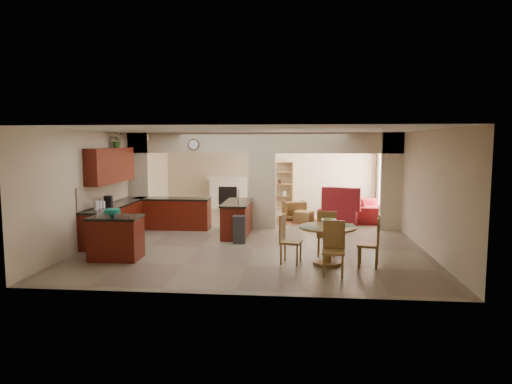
# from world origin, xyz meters

# --- Properties ---
(floor) EXTENTS (10.00, 10.00, 0.00)m
(floor) POSITION_xyz_m (0.00, 0.00, 0.00)
(floor) COLOR #746950
(floor) RESTS_ON ground
(ceiling) EXTENTS (10.00, 10.00, 0.00)m
(ceiling) POSITION_xyz_m (0.00, 0.00, 2.80)
(ceiling) COLOR white
(ceiling) RESTS_ON wall_back
(wall_back) EXTENTS (8.00, 0.00, 8.00)m
(wall_back) POSITION_xyz_m (0.00, 5.00, 1.40)
(wall_back) COLOR beige
(wall_back) RESTS_ON floor
(wall_front) EXTENTS (8.00, 0.00, 8.00)m
(wall_front) POSITION_xyz_m (0.00, -5.00, 1.40)
(wall_front) COLOR beige
(wall_front) RESTS_ON floor
(wall_left) EXTENTS (0.00, 10.00, 10.00)m
(wall_left) POSITION_xyz_m (-4.00, 0.00, 1.40)
(wall_left) COLOR beige
(wall_left) RESTS_ON floor
(wall_right) EXTENTS (0.00, 10.00, 10.00)m
(wall_right) POSITION_xyz_m (4.00, 0.00, 1.40)
(wall_right) COLOR beige
(wall_right) RESTS_ON floor
(partition_left_pier) EXTENTS (0.60, 0.25, 2.80)m
(partition_left_pier) POSITION_xyz_m (-3.70, 1.00, 1.40)
(partition_left_pier) COLOR beige
(partition_left_pier) RESTS_ON floor
(partition_center_pier) EXTENTS (0.80, 0.25, 2.20)m
(partition_center_pier) POSITION_xyz_m (0.00, 1.00, 1.10)
(partition_center_pier) COLOR beige
(partition_center_pier) RESTS_ON floor
(partition_right_pier) EXTENTS (0.60, 0.25, 2.80)m
(partition_right_pier) POSITION_xyz_m (3.70, 1.00, 1.40)
(partition_right_pier) COLOR beige
(partition_right_pier) RESTS_ON floor
(partition_header) EXTENTS (8.00, 0.25, 0.60)m
(partition_header) POSITION_xyz_m (0.00, 1.00, 2.50)
(partition_header) COLOR beige
(partition_header) RESTS_ON partition_center_pier
(kitchen_counter) EXTENTS (2.52, 3.29, 1.48)m
(kitchen_counter) POSITION_xyz_m (-3.26, -0.25, 0.46)
(kitchen_counter) COLOR #450A07
(kitchen_counter) RESTS_ON floor
(upper_cabinets) EXTENTS (0.35, 2.40, 0.90)m
(upper_cabinets) POSITION_xyz_m (-3.82, -0.80, 1.92)
(upper_cabinets) COLOR #450A07
(upper_cabinets) RESTS_ON wall_left
(peninsula) EXTENTS (0.70, 1.85, 0.91)m
(peninsula) POSITION_xyz_m (-0.60, -0.11, 0.46)
(peninsula) COLOR #450A07
(peninsula) RESTS_ON floor
(wall_clock) EXTENTS (0.34, 0.03, 0.34)m
(wall_clock) POSITION_xyz_m (-2.00, 0.85, 2.45)
(wall_clock) COLOR #4D2819
(wall_clock) RESTS_ON partition_header
(rug) EXTENTS (1.60, 1.30, 0.01)m
(rug) POSITION_xyz_m (1.20, 2.10, 0.01)
(rug) COLOR brown
(rug) RESTS_ON floor
(fireplace) EXTENTS (1.60, 0.35, 1.20)m
(fireplace) POSITION_xyz_m (-1.60, 4.83, 0.61)
(fireplace) COLOR white
(fireplace) RESTS_ON floor
(shelving_unit) EXTENTS (1.00, 0.32, 1.80)m
(shelving_unit) POSITION_xyz_m (0.35, 4.82, 0.90)
(shelving_unit) COLOR brown
(shelving_unit) RESTS_ON floor
(window_a) EXTENTS (0.02, 0.90, 1.90)m
(window_a) POSITION_xyz_m (3.97, 2.30, 1.20)
(window_a) COLOR white
(window_a) RESTS_ON wall_right
(window_b) EXTENTS (0.02, 0.90, 1.90)m
(window_b) POSITION_xyz_m (3.97, 4.00, 1.20)
(window_b) COLOR white
(window_b) RESTS_ON wall_right
(glazed_door) EXTENTS (0.02, 0.70, 2.10)m
(glazed_door) POSITION_xyz_m (3.97, 3.15, 1.05)
(glazed_door) COLOR white
(glazed_door) RESTS_ON wall_right
(drape_a_left) EXTENTS (0.10, 0.28, 2.30)m
(drape_a_left) POSITION_xyz_m (3.93, 1.70, 1.20)
(drape_a_left) COLOR #421E1A
(drape_a_left) RESTS_ON wall_right
(drape_a_right) EXTENTS (0.10, 0.28, 2.30)m
(drape_a_right) POSITION_xyz_m (3.93, 2.90, 1.20)
(drape_a_right) COLOR #421E1A
(drape_a_right) RESTS_ON wall_right
(drape_b_left) EXTENTS (0.10, 0.28, 2.30)m
(drape_b_left) POSITION_xyz_m (3.93, 3.40, 1.20)
(drape_b_left) COLOR #421E1A
(drape_b_left) RESTS_ON wall_right
(drape_b_right) EXTENTS (0.10, 0.28, 2.30)m
(drape_b_right) POSITION_xyz_m (3.93, 4.60, 1.20)
(drape_b_right) COLOR #421E1A
(drape_b_right) RESTS_ON wall_right
(ceiling_fan) EXTENTS (1.00, 1.00, 0.10)m
(ceiling_fan) POSITION_xyz_m (1.50, 3.00, 2.56)
(ceiling_fan) COLOR white
(ceiling_fan) RESTS_ON ceiling
(kitchen_island) EXTENTS (1.10, 0.80, 0.94)m
(kitchen_island) POSITION_xyz_m (-2.86, -2.92, 0.47)
(kitchen_island) COLOR #450A07
(kitchen_island) RESTS_ON floor
(teal_bowl) EXTENTS (0.34, 0.34, 0.16)m
(teal_bowl) POSITION_xyz_m (-2.91, -2.94, 1.02)
(teal_bowl) COLOR #148973
(teal_bowl) RESTS_ON kitchen_island
(trash_can) EXTENTS (0.32, 0.27, 0.64)m
(trash_can) POSITION_xyz_m (-0.41, -1.14, 0.32)
(trash_can) COLOR #2A2B2D
(trash_can) RESTS_ON floor
(dining_table) EXTENTS (1.17, 1.17, 0.80)m
(dining_table) POSITION_xyz_m (1.66, -2.94, 0.52)
(dining_table) COLOR brown
(dining_table) RESTS_ON floor
(fruit_bowl) EXTENTS (0.31, 0.31, 0.16)m
(fruit_bowl) POSITION_xyz_m (1.69, -2.89, 0.88)
(fruit_bowl) COLOR #7EA623
(fruit_bowl) RESTS_ON dining_table
(sofa) EXTENTS (2.63, 1.12, 0.76)m
(sofa) POSITION_xyz_m (3.30, 2.94, 0.38)
(sofa) COLOR maroon
(sofa) RESTS_ON floor
(chaise) EXTENTS (1.40, 1.26, 0.47)m
(chaise) POSITION_xyz_m (2.34, 1.91, 0.23)
(chaise) COLOR maroon
(chaise) RESTS_ON floor
(armchair) EXTENTS (0.82, 0.84, 0.64)m
(armchair) POSITION_xyz_m (0.93, 2.50, 0.32)
(armchair) COLOR maroon
(armchair) RESTS_ON floor
(ottoman) EXTENTS (0.67, 0.67, 0.37)m
(ottoman) POSITION_xyz_m (1.23, 1.88, 0.19)
(ottoman) COLOR maroon
(ottoman) RESTS_ON floor
(plant) EXTENTS (0.45, 0.42, 0.39)m
(plant) POSITION_xyz_m (-3.82, -0.34, 2.57)
(plant) COLOR #1F4C14
(plant) RESTS_ON upper_cabinets
(chair_north) EXTENTS (0.45, 0.45, 1.02)m
(chair_north) POSITION_xyz_m (1.68, -2.26, 0.55)
(chair_north) COLOR brown
(chair_north) RESTS_ON floor
(chair_east) EXTENTS (0.50, 0.50, 1.02)m
(chair_east) POSITION_xyz_m (2.56, -3.06, 0.55)
(chair_east) COLOR brown
(chair_east) RESTS_ON floor
(chair_south) EXTENTS (0.46, 0.46, 1.02)m
(chair_south) POSITION_xyz_m (1.74, -3.63, 0.55)
(chair_south) COLOR brown
(chair_south) RESTS_ON floor
(chair_west) EXTENTS (0.50, 0.50, 1.02)m
(chair_west) POSITION_xyz_m (0.83, -2.90, 0.55)
(chair_west) COLOR brown
(chair_west) RESTS_ON floor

